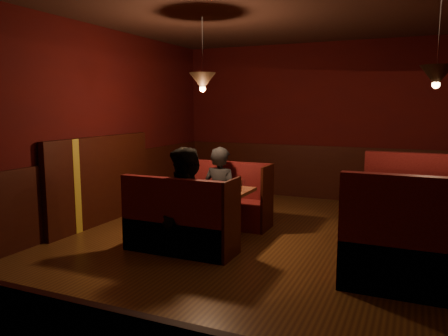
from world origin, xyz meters
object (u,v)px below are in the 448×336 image
at_px(second_table, 427,212).
at_px(second_bench_far, 428,216).
at_px(diner_a, 220,175).
at_px(main_bench_far, 226,205).
at_px(main_bench_near, 179,229).
at_px(diner_b, 188,187).
at_px(main_table, 204,200).
at_px(second_bench_near, 431,258).

height_order(second_table, second_bench_far, second_bench_far).
bearing_deg(diner_a, second_bench_far, -165.39).
height_order(main_bench_far, main_bench_near, same).
height_order(second_table, diner_b, diner_b).
bearing_deg(diner_b, second_table, 17.92).
distance_m(main_table, second_table, 2.69).
xyz_separation_m(main_bench_far, diner_b, (0.12, -1.39, 0.51)).
relative_size(second_table, diner_b, 0.89).
distance_m(main_bench_far, second_table, 2.77).
distance_m(main_bench_far, diner_b, 1.49).
relative_size(second_bench_near, diner_b, 0.99).
relative_size(second_bench_far, second_bench_near, 1.00).
bearing_deg(main_table, second_bench_near, -16.62).
bearing_deg(diner_b, main_bench_near, -173.33).
distance_m(second_table, diner_b, 2.67).
distance_m(diner_a, diner_b, 1.26).
distance_m(second_table, second_bench_near, 0.89).
bearing_deg(diner_a, main_bench_near, 98.59).
distance_m(second_table, second_bench_far, 0.89).
xyz_separation_m(main_bench_far, second_bench_near, (2.70, -1.51, 0.07)).
bearing_deg(second_bench_far, diner_a, -172.62).
bearing_deg(second_bench_near, second_table, 92.20).
distance_m(main_bench_far, second_bench_near, 3.10).
distance_m(main_bench_near, second_bench_near, 2.71).
xyz_separation_m(second_table, second_bench_far, (0.03, 0.86, -0.24)).
xyz_separation_m(second_table, diner_b, (-2.55, -0.74, 0.21)).
relative_size(main_table, second_bench_near, 0.77).
bearing_deg(diner_b, second_bench_far, 33.52).
relative_size(main_bench_far, second_table, 0.94).
height_order(main_table, diner_b, diner_b).
height_order(second_table, second_bench_near, second_bench_near).
relative_size(main_table, second_bench_far, 0.77).
height_order(main_bench_far, diner_a, diner_a).
height_order(second_bench_far, diner_b, diner_b).
relative_size(main_table, main_bench_far, 0.91).
bearing_deg(main_bench_far, diner_a, -101.74).
xyz_separation_m(main_table, main_bench_near, (0.01, -0.70, -0.21)).
bearing_deg(diner_a, main_bench_far, -94.51).
bearing_deg(main_table, second_table, 1.06).
distance_m(main_bench_far, diner_a, 0.49).
bearing_deg(main_bench_near, main_bench_far, 90.00).
height_order(main_bench_near, diner_b, diner_b).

